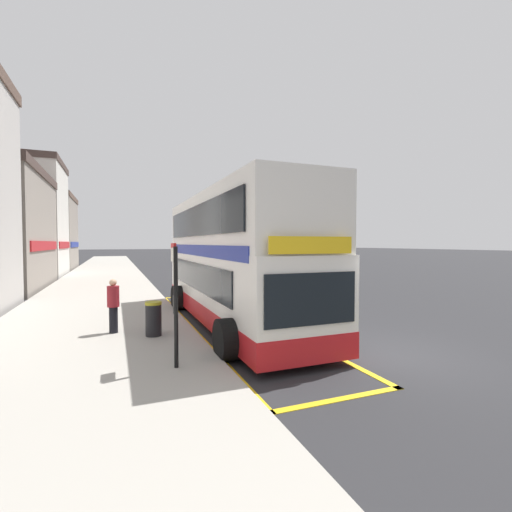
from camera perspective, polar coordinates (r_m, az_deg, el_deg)
The scene contains 10 objects.
ground_plane at distance 39.27m, azimuth -12.61°, elevation -1.99°, with size 260.00×260.00×0.00m, color #28282B.
pavement_near at distance 38.77m, azimuth -22.89°, elevation -2.06°, with size 6.00×76.00×0.14m, color #A39E93.
double_decker_bus at distance 12.39m, azimuth -4.00°, elevation -1.15°, with size 3.17×10.86×4.40m.
bus_bay_markings at distance 12.54m, azimuth -4.42°, elevation -10.61°, with size 2.82×13.16×0.01m.
bus_stop_sign at distance 7.74m, azimuth -12.83°, elevation -5.92°, with size 0.09×0.51×2.62m.
terrace_corner at distance 35.12m, azimuth -34.38°, elevation 5.08°, with size 7.39×7.61×10.50m.
terrace_end at distance 43.39m, azimuth -31.77°, elevation 3.30°, with size 7.18×9.14×8.71m.
parked_car_grey_ahead at distance 29.79m, azimuth 0.16°, elevation -1.69°, with size 2.09×4.20×1.62m.
pedestrian_waiting_near_sign at distance 11.23m, azimuth -21.93°, elevation -7.13°, with size 0.34×0.34×1.58m.
litter_bin at distance 10.59m, azimuth -16.13°, elevation -9.62°, with size 0.46×0.46×0.97m.
Camera 1 is at (-6.23, -6.67, 2.76)m, focal length 24.93 mm.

